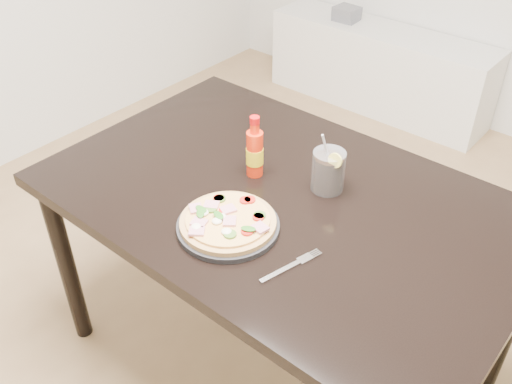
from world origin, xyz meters
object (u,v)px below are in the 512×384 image
Objects in this scene: pizza at (227,221)px; hot_sauce_bottle at (255,152)px; cola_cup at (328,172)px; media_console at (378,68)px; fork at (293,265)px; dining_table at (282,217)px; plate at (228,226)px.

hot_sauce_bottle is at bearing 114.04° from pizza.
pizza is 0.34m from cola_cup.
cola_cup is 2.07m from media_console.
media_console is (-0.93, 2.15, -0.50)m from fork.
hot_sauce_bottle is at bearing -72.47° from media_console.
media_console is at bearing 107.53° from hot_sauce_bottle.
hot_sauce_bottle is at bearing 158.00° from fork.
cola_cup reaches higher than media_console.
cola_cup is at bearing 20.77° from hot_sauce_bottle.
hot_sauce_bottle is 0.14× the size of media_console.
cola_cup is (0.21, 0.08, -0.02)m from hot_sauce_bottle.
fork is at bearing -66.53° from media_console.
fork is (0.33, -0.25, -0.08)m from hot_sauce_bottle.
hot_sauce_bottle is (-0.11, 0.24, 0.05)m from pizza.
fork is at bearing -36.60° from hot_sauce_bottle.
plate is at bearing -95.39° from dining_table.
dining_table is 0.23m from plate.
fork is 2.40m from media_console.
plate is 0.28m from hot_sauce_bottle.
cola_cup is at bearing 53.88° from dining_table.
fork is at bearing -0.45° from pizza.
pizza is 1.40× the size of fork.
plate is 0.20× the size of media_console.
plate is 1.40× the size of hot_sauce_bottle.
pizza is at bearing -107.51° from cola_cup.
hot_sauce_bottle is 1.07× the size of fork.
cola_cup is (0.10, 0.33, 0.03)m from pizza.
hot_sauce_bottle is 0.42m from fork.
dining_table is 0.31m from fork.
dining_table reaches higher than media_console.
cola_cup reaches higher than fork.
pizza is 0.22m from fork.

